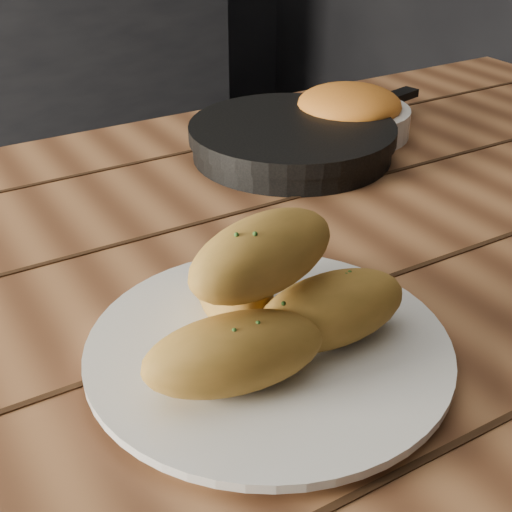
{
  "coord_description": "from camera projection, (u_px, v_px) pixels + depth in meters",
  "views": [
    {
      "loc": [
        0.07,
        -1.03,
        1.12
      ],
      "look_at": [
        0.32,
        -0.61,
        0.84
      ],
      "focal_mm": 50.0,
      "sensor_mm": 36.0,
      "label": 1
    }
  ],
  "objects": [
    {
      "name": "table",
      "position": [
        328.0,
        310.0,
        0.83
      ],
      "size": [
        1.44,
        0.91,
        0.75
      ],
      "color": "#925D37",
      "rests_on": "ground"
    },
    {
      "name": "plate",
      "position": [
        268.0,
        351.0,
        0.59
      ],
      "size": [
        0.3,
        0.3,
        0.02
      ],
      "color": "silver",
      "rests_on": "table"
    },
    {
      "name": "bread_rolls",
      "position": [
        266.0,
        301.0,
        0.55
      ],
      "size": [
        0.24,
        0.2,
        0.12
      ],
      "color": "#A7762E",
      "rests_on": "plate"
    },
    {
      "name": "skillet",
      "position": [
        293.0,
        139.0,
        0.97
      ],
      "size": [
        0.41,
        0.28,
        0.05
      ],
      "color": "black",
      "rests_on": "table"
    },
    {
      "name": "bowl",
      "position": [
        349.0,
        113.0,
        1.04
      ],
      "size": [
        0.18,
        0.18,
        0.07
      ],
      "color": "white",
      "rests_on": "table"
    }
  ]
}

